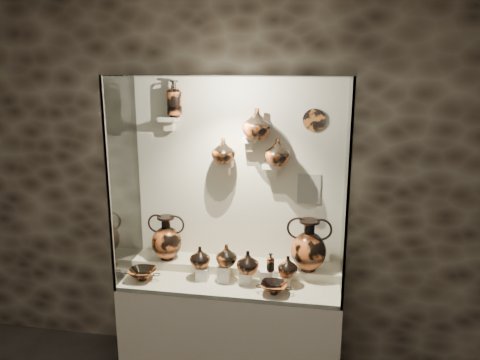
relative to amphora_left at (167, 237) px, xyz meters
name	(u,v)px	position (x,y,z in m)	size (l,w,h in m)	color
wall_back	(238,175)	(0.57, 0.18, 0.51)	(5.00, 0.02, 3.20)	#2B221B
plinth	(232,328)	(0.57, -0.14, -0.69)	(1.70, 0.60, 0.80)	beige
front_tier	(231,281)	(0.57, -0.14, -0.27)	(1.68, 0.58, 0.03)	beige
rear_tier	(235,267)	(0.57, 0.03, -0.24)	(1.70, 0.25, 0.10)	beige
back_panel	(238,175)	(0.57, 0.17, 0.51)	(1.70, 0.03, 1.60)	beige
glass_front	(223,195)	(0.57, -0.44, 0.51)	(1.70, 0.01, 1.60)	white
glass_left	(124,180)	(-0.28, -0.14, 0.51)	(0.01, 0.60, 1.60)	white
glass_right	(347,189)	(1.42, -0.14, 0.51)	(0.01, 0.60, 1.60)	white
glass_top	(230,75)	(0.57, -0.14, 1.31)	(1.70, 0.60, 0.01)	white
frame_post_left	(109,189)	(-0.27, -0.43, 0.51)	(0.02, 0.02, 1.60)	gray
frame_post_right	(348,200)	(1.41, -0.43, 0.51)	(0.02, 0.02, 1.60)	gray
pedestal_a	(203,274)	(0.35, -0.19, -0.21)	(0.09, 0.09, 0.10)	silver
pedestal_b	(224,274)	(0.52, -0.19, -0.19)	(0.09, 0.09, 0.13)	silver
pedestal_c	(245,278)	(0.69, -0.19, -0.21)	(0.09, 0.09, 0.09)	silver
pedestal_d	(266,277)	(0.85, -0.19, -0.20)	(0.09, 0.09, 0.12)	silver
pedestal_e	(284,281)	(0.99, -0.19, -0.22)	(0.09, 0.09, 0.08)	silver
bracket_ul	(168,119)	(0.02, 0.10, 0.96)	(0.14, 0.12, 0.04)	beige
bracket_ca	(224,164)	(0.47, 0.10, 0.61)	(0.14, 0.12, 0.04)	beige
bracket_cb	(249,140)	(0.67, 0.10, 0.81)	(0.10, 0.12, 0.04)	beige
bracket_cc	(272,166)	(0.85, 0.10, 0.61)	(0.14, 0.12, 0.04)	beige
amphora_left	(167,237)	(0.00, 0.00, 0.00)	(0.30, 0.30, 0.37)	#BC5424
amphora_right	(309,245)	(1.16, -0.02, 0.02)	(0.33, 0.33, 0.42)	#BC5424
jug_a	(200,257)	(0.33, -0.18, -0.07)	(0.16, 0.16, 0.17)	#BC5424
jug_b	(226,255)	(0.54, -0.18, -0.04)	(0.16, 0.16, 0.17)	#B04F1F
jug_c	(248,262)	(0.71, -0.20, -0.08)	(0.17, 0.17, 0.18)	#BC5424
jug_e	(288,266)	(1.01, -0.18, -0.10)	(0.15, 0.15, 0.16)	#BC5424
lekythos_small	(271,261)	(0.88, -0.21, -0.05)	(0.07, 0.07, 0.16)	#B04F1F
kylix_left	(142,273)	(-0.11, -0.28, -0.20)	(0.27, 0.23, 0.11)	#B04F1F
kylix_right	(274,287)	(0.92, -0.32, -0.21)	(0.25, 0.21, 0.10)	#BC5424
lekythos_tall	(174,96)	(0.08, 0.08, 1.14)	(0.13, 0.13, 0.32)	#BC5424
ovoid_vase_a	(223,151)	(0.47, 0.05, 0.73)	(0.19, 0.19, 0.20)	#B04F1F
ovoid_vase_b	(257,124)	(0.74, 0.04, 0.95)	(0.22, 0.22, 0.23)	#B04F1F
ovoid_vase_c	(278,152)	(0.90, 0.05, 0.73)	(0.20, 0.20, 0.21)	#B04F1F
wall_plate	(314,120)	(1.16, 0.15, 0.97)	(0.17, 0.17, 0.02)	#9A501E
info_placard	(309,189)	(1.14, 0.15, 0.43)	(0.18, 0.01, 0.24)	beige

